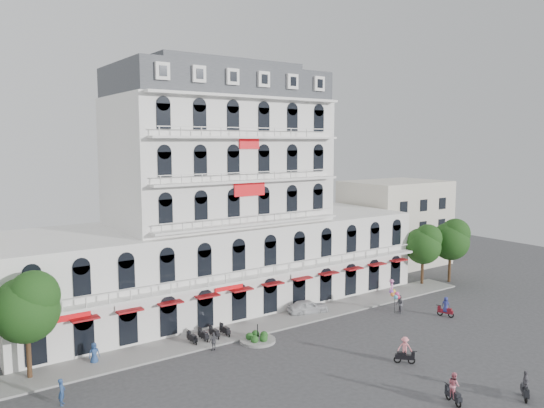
{
  "coord_description": "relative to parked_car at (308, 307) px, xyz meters",
  "views": [
    {
      "loc": [
        -27.81,
        -31.69,
        17.58
      ],
      "look_at": [
        1.36,
        10.0,
        11.6
      ],
      "focal_mm": 35.0,
      "sensor_mm": 36.0,
      "label": 1
    }
  ],
  "objects": [
    {
      "name": "balloon_vendor",
      "position": [
        7.67,
        -5.25,
        0.53
      ],
      "size": [
        1.51,
        1.4,
        2.45
      ],
      "color": "slate",
      "rests_on": "ground"
    },
    {
      "name": "traffic_island",
      "position": [
        -8.52,
        -3.5,
        -0.46
      ],
      "size": [
        3.2,
        3.2,
        1.6
      ],
      "color": "gray",
      "rests_on": "ground"
    },
    {
      "name": "ground",
      "position": [
        -5.52,
        -9.5,
        -0.72
      ],
      "size": [
        120.0,
        120.0,
        0.0
      ],
      "primitive_type": "plane",
      "color": "#38383A",
      "rests_on": "ground"
    },
    {
      "name": "pedestrian_far",
      "position": [
        -25.52,
        -5.41,
        0.19
      ],
      "size": [
        0.68,
        0.79,
        1.83
      ],
      "primitive_type": "imported",
      "rotation": [
        0.0,
        0.0,
        1.12
      ],
      "color": "navy",
      "rests_on": "ground"
    },
    {
      "name": "rider_northeast",
      "position": [
        0.7,
        -22.82,
        0.29
      ],
      "size": [
        1.39,
        1.22,
        2.08
      ],
      "rotation": [
        0.0,
        0.0,
        3.83
      ],
      "color": "black",
      "rests_on": "ground"
    },
    {
      "name": "tree_east_inner",
      "position": [
        18.53,
        0.48,
        4.5
      ],
      "size": [
        4.4,
        4.37,
        7.57
      ],
      "color": "#382314",
      "rests_on": "ground"
    },
    {
      "name": "flank_building_east",
      "position": [
        24.48,
        10.5,
        5.28
      ],
      "size": [
        14.0,
        10.0,
        12.0
      ],
      "primitive_type": "cube",
      "color": "beige",
      "rests_on": "ground"
    },
    {
      "name": "pedestrian_left",
      "position": [
        -21.76,
        0.0,
        0.15
      ],
      "size": [
        0.88,
        0.59,
        1.74
      ],
      "primitive_type": "imported",
      "rotation": [
        0.0,
        0.0,
        -0.05
      ],
      "color": "navy",
      "rests_on": "ground"
    },
    {
      "name": "sidewalk",
      "position": [
        -5.52,
        -0.5,
        -0.64
      ],
      "size": [
        53.0,
        4.0,
        0.16
      ],
      "primitive_type": "cube",
      "color": "gray",
      "rests_on": "ground"
    },
    {
      "name": "tree_west_inner",
      "position": [
        -26.47,
        -0.02,
        4.97
      ],
      "size": [
        4.76,
        4.76,
        8.25
      ],
      "color": "#382314",
      "rests_on": "ground"
    },
    {
      "name": "parked_scooter_row",
      "position": [
        -11.87,
        -0.7,
        -0.72
      ],
      "size": [
        4.4,
        1.8,
        1.1
      ],
      "primitive_type": null,
      "color": "black",
      "rests_on": "ground"
    },
    {
      "name": "pedestrian_right",
      "position": [
        12.43,
        0.0,
        0.14
      ],
      "size": [
        1.28,
        1.1,
        1.72
      ],
      "primitive_type": "imported",
      "rotation": [
        0.0,
        0.0,
        3.65
      ],
      "color": "pink",
      "rests_on": "ground"
    },
    {
      "name": "tree_east_outer",
      "position": [
        22.53,
        -0.52,
        4.83
      ],
      "size": [
        4.65,
        4.65,
        8.05
      ],
      "color": "#382314",
      "rests_on": "ground"
    },
    {
      "name": "rider_southwest",
      "position": [
        -3.83,
        -20.39,
        0.42
      ],
      "size": [
        0.9,
        1.65,
        2.22
      ],
      "rotation": [
        0.0,
        0.0,
        1.25
      ],
      "color": "black",
      "rests_on": "ground"
    },
    {
      "name": "rider_east",
      "position": [
        10.78,
        -8.77,
        0.29
      ],
      "size": [
        0.85,
        1.63,
        2.07
      ],
      "rotation": [
        0.0,
        0.0,
        1.93
      ],
      "color": "maroon",
      "rests_on": "ground"
    },
    {
      "name": "pedestrian_mid",
      "position": [
        -12.65,
        -3.03,
        0.07
      ],
      "size": [
        0.93,
        0.41,
        1.57
      ],
      "primitive_type": "imported",
      "rotation": [
        0.0,
        0.0,
        3.11
      ],
      "color": "#4E4E55",
      "rests_on": "ground"
    },
    {
      "name": "rider_center",
      "position": [
        -1.47,
        -14.1,
        0.45
      ],
      "size": [
        1.31,
        1.3,
        2.22
      ],
      "rotation": [
        0.0,
        0.0,
        5.5
      ],
      "color": "black",
      "rests_on": "ground"
    },
    {
      "name": "main_building",
      "position": [
        -5.52,
        8.5,
        9.24
      ],
      "size": [
        45.0,
        15.0,
        25.8
      ],
      "color": "silver",
      "rests_on": "ground"
    },
    {
      "name": "parked_car",
      "position": [
        0.0,
        0.0,
        0.0
      ],
      "size": [
        4.52,
        2.77,
        1.44
      ],
      "primitive_type": "imported",
      "rotation": [
        0.0,
        0.0,
        1.3
      ],
      "color": "silver",
      "rests_on": "ground"
    }
  ]
}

